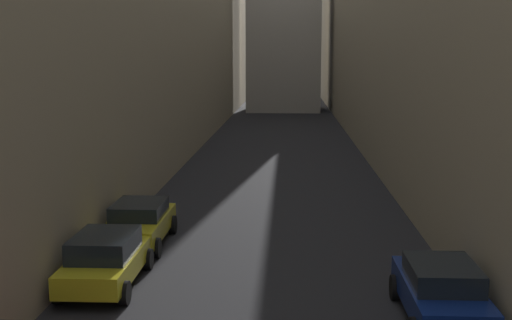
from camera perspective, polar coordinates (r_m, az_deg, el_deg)
The scene contains 6 objects.
ground_plane at distance 47.38m, azimuth 1.99°, elevation 1.14°, with size 264.00×264.00×0.00m, color black.
building_block_left at distance 50.52m, azimuth -11.38°, elevation 12.05°, with size 12.02×108.00×18.64m, color gray.
building_block_right at distance 50.41m, azimuth 16.62°, elevation 12.03°, with size 13.75×108.00×18.93m, color gray.
parked_car_left_third at distance 19.34m, azimuth -12.70°, elevation -8.22°, with size 1.96×4.30×1.52m.
parked_car_left_far at distance 23.23m, azimuth -9.96°, elevation -5.27°, with size 2.02×4.38×1.46m.
parked_car_right_third at distance 17.03m, azimuth 15.50°, elevation -10.71°, with size 1.93×4.27×1.51m.
Camera 1 is at (0.70, 1.06, 6.42)m, focal length 46.83 mm.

